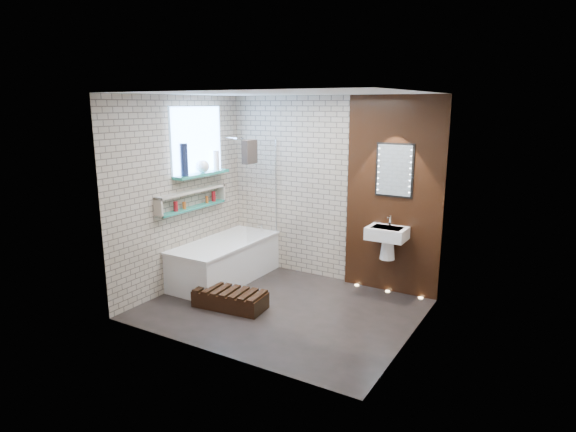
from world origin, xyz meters
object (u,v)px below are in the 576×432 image
Objects in this scene: bath_screen at (262,190)px; walnut_step at (230,300)px; bathtub at (225,260)px; washbasin at (387,238)px; led_mirror at (394,170)px.

bath_screen is 1.70m from walnut_step.
bathtub is 1.01m from walnut_step.
bath_screen is at bearing 51.10° from bathtub.
led_mirror is (0.00, 0.16, 0.86)m from washbasin.
bath_screen reaches higher than walnut_step.
washbasin is 0.65× the size of walnut_step.
bathtub is 2.68m from led_mirror.
walnut_step is (-1.52, -1.53, -1.55)m from led_mirror.
bathtub is 1.94× the size of walnut_step.
bathtub is at bearing -128.90° from bath_screen.
led_mirror is 0.78× the size of walnut_step.
washbasin is 0.83× the size of led_mirror.
led_mirror is at bearing 19.78° from bathtub.
led_mirror reaches higher than bathtub.
led_mirror is 2.66m from walnut_step.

